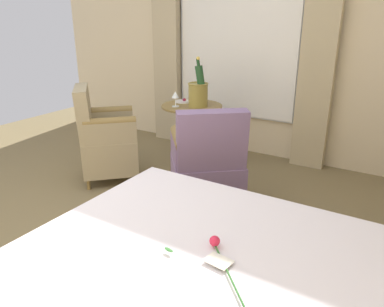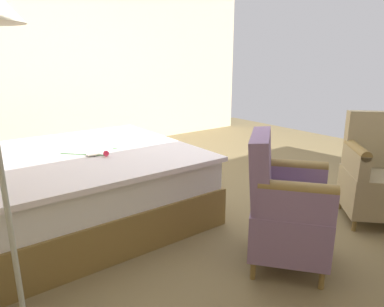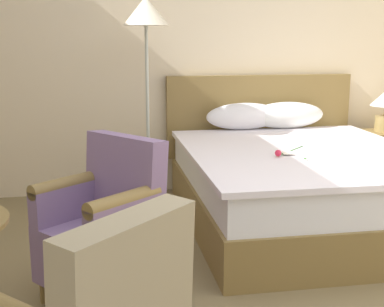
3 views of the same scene
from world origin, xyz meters
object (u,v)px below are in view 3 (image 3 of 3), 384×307
Objects in this scene: nightstand at (381,160)px; armchair_by_window at (104,230)px; floor_lamp_brass at (146,28)px; bed at (296,181)px.

armchair_by_window is (-2.70, -1.84, 0.13)m from nightstand.
floor_lamp_brass is 1.91× the size of armchair_by_window.
nightstand is 0.61× the size of armchair_by_window.
nightstand is at bearing 33.29° from bed.
armchair_by_window reaches higher than nightstand.
bed is at bearing -25.34° from floor_lamp_brass.
nightstand is (1.17, 0.77, -0.05)m from bed.
floor_lamp_brass reaches higher than nightstand.
floor_lamp_brass is 2.00m from armchair_by_window.
nightstand is 3.27m from armchair_by_window.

